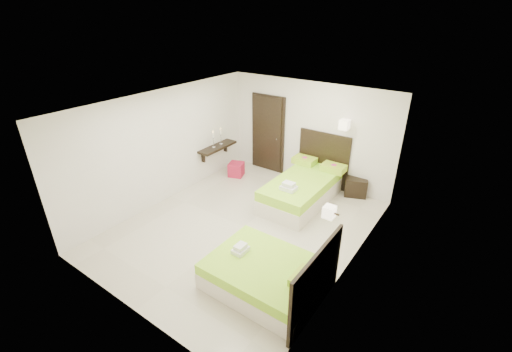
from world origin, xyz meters
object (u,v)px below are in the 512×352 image
Objects in this scene: bed_double at (269,275)px; nightstand at (356,186)px; bed_single at (304,187)px; ottoman at (236,169)px.

bed_double reaches higher than nightstand.
bed_double is at bearing -72.33° from bed_single.
bed_double is 4.93× the size of ottoman.
ottoman is (-3.05, 3.01, -0.08)m from bed_double.
bed_double is at bearing -111.61° from nightstand.
nightstand is at bearing 47.01° from bed_single.
bed_single reaches higher than nightstand.
bed_single is at bearing -3.18° from ottoman.
nightstand is 3.17m from ottoman.
nightstand is at bearing 15.88° from ottoman.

